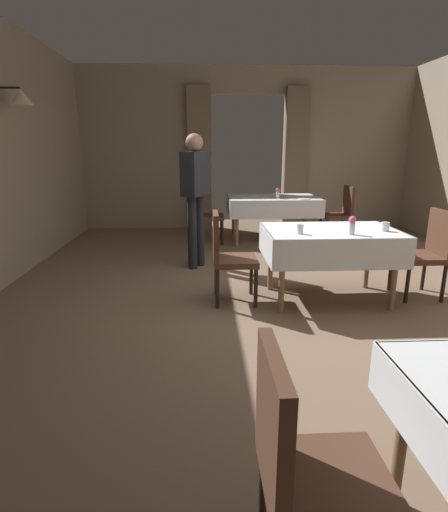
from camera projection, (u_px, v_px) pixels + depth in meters
The scene contains 16 objects.
ground at pixel (290, 306), 4.04m from camera, with size 10.08×10.08×0.00m, color #7A604C.
wall_back at pixel (247, 149), 7.67m from camera, with size 6.40×0.27×3.00m.
dining_table_mid at pixel (330, 239), 4.06m from camera, with size 1.34×0.88×0.75m.
dining_table_far at pixel (273, 202), 6.71m from camera, with size 1.51×0.99×0.75m.
chair_near_left at pixel (306, 467), 1.34m from camera, with size 0.45×0.44×0.93m.
chair_mid_left at pixel (227, 253), 4.04m from camera, with size 0.44×0.44×0.93m.
chair_mid_right at pixel (427, 250), 4.18m from camera, with size 0.44×0.44×0.93m.
chair_far_right at pixel (341, 211), 6.70m from camera, with size 0.44×0.44×0.93m.
chair_far_left at pixel (205, 212), 6.61m from camera, with size 0.44×0.44×0.93m.
flower_vase_mid at pixel (352, 225), 3.77m from camera, with size 0.07×0.07×0.18m.
glass_mid_b at pixel (300, 229), 3.81m from camera, with size 0.07×0.07×0.09m, color silver.
glass_mid_c at pixel (385, 227), 3.94m from camera, with size 0.08×0.08×0.09m, color silver.
flower_vase_far at pixel (278, 193), 6.44m from camera, with size 0.07×0.07×0.17m.
plate_far_b at pixel (304, 199), 6.37m from camera, with size 0.19×0.19×0.01m, color white.
plate_far_c at pixel (254, 196), 6.80m from camera, with size 0.19×0.19×0.01m, color white.
person_waiter_by_doorway at pixel (195, 190), 5.11m from camera, with size 0.38×0.42×1.72m.
Camera 1 is at (-0.86, -3.73, 1.55)m, focal length 28.03 mm.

